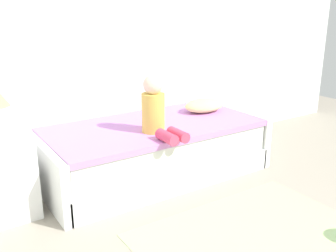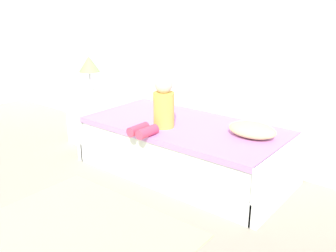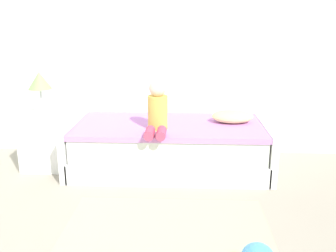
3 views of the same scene
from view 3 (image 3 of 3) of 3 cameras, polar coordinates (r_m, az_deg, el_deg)
name	(u,v)px [view 3 (image 3 of 3)]	position (r m, az deg, el deg)	size (l,w,h in m)	color
wall_rear	(140,30)	(4.47, -4.25, 14.29)	(7.20, 0.10, 2.90)	silver
bed	(169,147)	(4.07, 0.16, -3.15)	(2.11, 1.00, 0.50)	white
nightstand	(45,141)	(4.30, -18.13, -2.13)	(0.44, 0.44, 0.60)	white
table_lamp	(40,83)	(4.16, -18.89, 6.24)	(0.24, 0.24, 0.45)	silver
child_figure	(157,110)	(3.72, -1.63, 2.40)	(0.20, 0.51, 0.50)	gold
pillow	(232,117)	(4.10, 9.74, 1.43)	(0.44, 0.30, 0.13)	#F2E58C
area_rug	(166,232)	(2.99, -0.26, -15.80)	(1.60, 1.10, 0.01)	#B2D189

